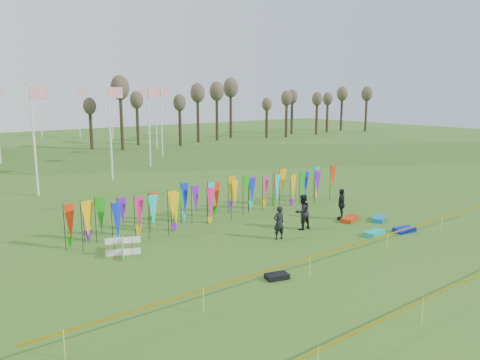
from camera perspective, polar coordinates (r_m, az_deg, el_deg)
ground at (r=21.95m, az=9.41°, el=-9.13°), size 160.00×160.00×0.00m
banner_row at (r=27.36m, az=-1.96°, el=-1.97°), size 18.64×0.64×2.26m
caution_tape_near at (r=20.59m, az=12.14°, el=-8.28°), size 26.00×0.02×0.90m
caution_tape_far at (r=18.01m, az=24.46°, el=-11.86°), size 26.00×0.02×0.90m
tree_line at (r=74.79m, az=1.76°, el=9.81°), size 53.92×1.92×7.84m
box_kite at (r=22.22m, az=-14.06°, el=-7.84°), size 0.80×0.80×0.89m
person_left at (r=23.83m, az=4.75°, el=-5.21°), size 0.69×0.54×1.74m
person_mid at (r=25.65m, az=7.61°, el=-3.88°), size 0.97×0.62×1.94m
person_right at (r=28.01m, az=12.25°, el=-2.89°), size 1.23×1.15×1.84m
kite_bag_turquoise at (r=25.57m, az=16.08°, el=-6.24°), size 1.24×0.71×0.24m
kite_bag_blue at (r=26.66m, az=19.40°, el=-5.74°), size 1.25×0.80×0.24m
kite_bag_red at (r=27.97m, az=13.21°, el=-4.63°), size 1.49×1.06×0.25m
kite_bag_black at (r=19.21m, az=4.52°, el=-11.62°), size 1.02×0.75×0.21m
kite_bag_teal at (r=28.47m, az=16.55°, el=-4.53°), size 1.38×1.12×0.24m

